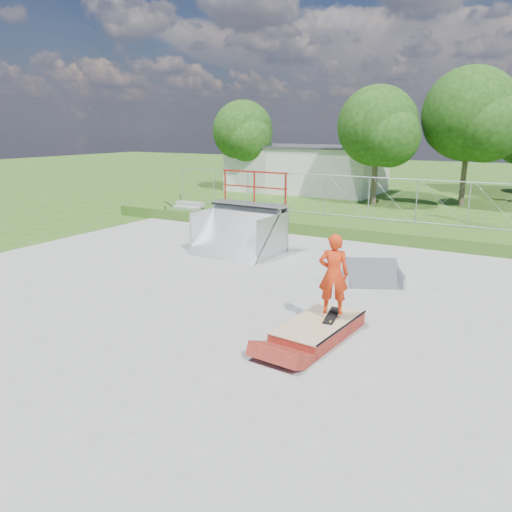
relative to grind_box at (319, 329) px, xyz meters
The scene contains 14 objects.
ground 2.84m from the grind_box, 156.69° to the left, with size 120.00×120.00×0.00m, color #2A5919.
concrete_pad 2.83m from the grind_box, 156.69° to the left, with size 20.00×16.00×0.04m, color gray.
grass_berm 10.93m from the grind_box, 103.75° to the left, with size 24.00×3.00×0.50m, color #2A5919.
grind_box is the anchor object (origin of this frame).
quarter_pipe 7.55m from the grind_box, 135.30° to the left, with size 2.81×2.38×2.81m, color #A4A8AC, non-canonical shape.
flat_bank_ramp 4.34m from the grind_box, 92.12° to the left, with size 1.58×1.69×0.49m, color #A4A8AC, non-canonical shape.
skateboard 0.41m from the grind_box, 63.00° to the left, with size 0.22×0.80×0.02m, color black.
skater 1.14m from the grind_box, 63.00° to the left, with size 0.63×0.42×1.74m, color red.
concrete_stairs 14.82m from the grind_box, 138.50° to the left, with size 1.50×1.60×0.80m, color gray, non-canonical shape.
chain_link_fence 11.97m from the grind_box, 102.61° to the left, with size 20.00×0.06×1.80m, color #9DA0A6, non-canonical shape.
utility_building_flat 25.47m from the grind_box, 114.63° to the left, with size 10.00×6.00×3.00m, color white.
tree_left_near 19.87m from the grind_box, 102.93° to the left, with size 4.76×4.48×6.65m.
tree_center 21.45m from the grind_box, 89.49° to the left, with size 5.44×5.12×7.60m.
tree_left_far 25.69m from the grind_box, 124.42° to the left, with size 4.42×4.16×6.18m.
Camera 1 is at (6.31, -10.35, 4.32)m, focal length 35.00 mm.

